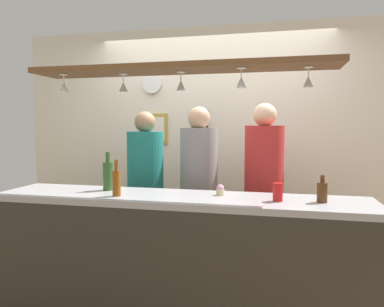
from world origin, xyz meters
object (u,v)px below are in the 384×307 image
picture_frame_caricature (156,129)px  picture_frame_crest (200,122)px  bottle_beer_amber_tall (116,182)px  drink_can (278,192)px  bottle_champagne_green (108,175)px  person_left_teal_shirt (146,182)px  person_right_red_shirt (264,182)px  bottle_beer_brown_stubby (322,192)px  cupcake (220,190)px  wall_clock (152,84)px  person_middle_grey_shirt (199,181)px

picture_frame_caricature → picture_frame_crest: (0.50, 0.00, 0.07)m
bottle_beer_amber_tall → drink_can: 1.12m
bottle_champagne_green → person_left_teal_shirt: bearing=83.0°
person_right_red_shirt → bottle_beer_brown_stubby: person_right_red_shirt is taller
cupcake → picture_frame_crest: (-0.43, 1.31, 0.51)m
bottle_beer_amber_tall → cupcake: 0.75m
bottle_beer_brown_stubby → picture_frame_caricature: size_ratio=0.53×
person_left_teal_shirt → bottle_beer_amber_tall: bearing=-83.7°
bottle_beer_brown_stubby → bottle_champagne_green: bottle_champagne_green is taller
drink_can → wall_clock: wall_clock is taller
bottle_champagne_green → cupcake: bearing=-0.7°
picture_frame_crest → bottle_champagne_green: bearing=-109.2°
cupcake → picture_frame_caricature: 1.67m
bottle_beer_brown_stubby → cupcake: bearing=172.2°
cupcake → picture_frame_crest: picture_frame_crest is taller
person_middle_grey_shirt → person_right_red_shirt: 0.58m
person_left_teal_shirt → person_middle_grey_shirt: person_middle_grey_shirt is taller
bottle_beer_brown_stubby → drink_can: size_ratio=1.48×
person_middle_grey_shirt → picture_frame_crest: 0.88m
person_left_teal_shirt → drink_can: bearing=-31.9°
picture_frame_crest → person_left_teal_shirt: bearing=-119.1°
drink_can → picture_frame_crest: size_ratio=0.47×
picture_frame_caricature → picture_frame_crest: size_ratio=1.31×
person_left_teal_shirt → picture_frame_caricature: (-0.12, 0.68, 0.50)m
drink_can → wall_clock: size_ratio=0.55×
picture_frame_caricature → picture_frame_crest: 0.50m
bottle_champagne_green → drink_can: size_ratio=2.46×
bottle_beer_brown_stubby → cupcake: size_ratio=2.31×
person_right_red_shirt → wall_clock: wall_clock is taller
picture_frame_crest → person_right_red_shirt: bearing=-43.3°
bottle_beer_brown_stubby → picture_frame_caricature: bearing=139.0°
wall_clock → drink_can: bearing=-46.0°
person_left_teal_shirt → picture_frame_crest: size_ratio=6.41×
person_left_teal_shirt → wall_clock: 1.22m
bottle_beer_amber_tall → bottle_beer_brown_stubby: bearing=4.4°
bottle_beer_amber_tall → picture_frame_crest: bearing=79.3°
bottle_beer_amber_tall → picture_frame_caricature: picture_frame_caricature is taller
person_right_red_shirt → cupcake: bearing=-114.4°
picture_frame_caricature → wall_clock: 0.50m
person_middle_grey_shirt → bottle_champagne_green: 0.87m
person_middle_grey_shirt → person_right_red_shirt: person_right_red_shirt is taller
drink_can → picture_frame_crest: 1.73m
cupcake → wall_clock: size_ratio=0.35×
person_right_red_shirt → picture_frame_caricature: person_right_red_shirt is taller
bottle_beer_brown_stubby → picture_frame_caricature: picture_frame_caricature is taller
drink_can → picture_frame_crest: bearing=120.2°
person_middle_grey_shirt → wall_clock: 1.37m
person_left_teal_shirt → picture_frame_caricature: size_ratio=4.90×
wall_clock → bottle_beer_brown_stubby: bearing=-40.1°
bottle_beer_brown_stubby → bottle_beer_amber_tall: bearing=-175.6°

